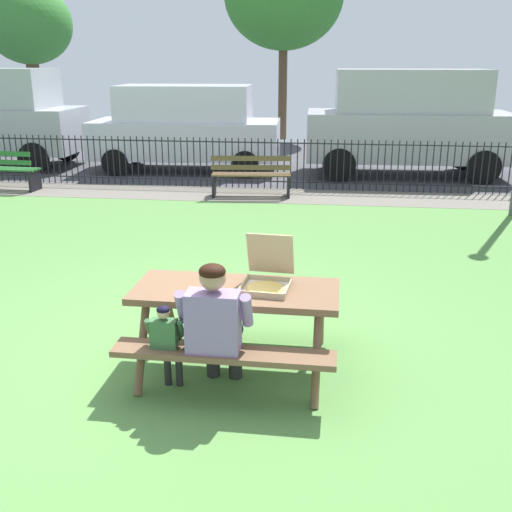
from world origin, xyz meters
TOP-DOWN VIEW (x-y plane):
  - ground at (0.00, 1.82)m, footprint 28.00×11.65m
  - cobblestone_walkway at (0.00, 6.95)m, footprint 28.00×1.40m
  - street_asphalt at (0.00, 11.34)m, footprint 28.00×7.39m
  - picnic_table_foreground at (0.59, -0.34)m, footprint 1.82×1.50m
  - pizza_box_open at (0.86, -0.28)m, footprint 0.46×0.53m
  - adult_at_table at (0.50, -0.84)m, footprint 0.61×0.59m
  - child_at_table at (0.10, -0.87)m, footprint 0.31×0.30m
  - iron_fence_streetside at (0.00, 7.65)m, footprint 23.92×0.03m
  - park_bench_left at (-5.65, 6.81)m, footprint 1.62×0.55m
  - park_bench_center at (-0.25, 6.81)m, footprint 1.63×0.61m
  - parked_car_center at (-2.26, 9.63)m, footprint 4.67×2.11m
  - parked_car_right at (3.11, 9.63)m, footprint 4.75×2.18m
  - far_tree_left at (-9.41, 16.19)m, footprint 3.04×3.04m

SIDE VIEW (x-z plane):
  - ground at x=0.00m, z-range -0.02..0.00m
  - street_asphalt at x=0.00m, z-range -0.01..0.00m
  - cobblestone_walkway at x=0.00m, z-range -0.01..0.00m
  - park_bench_left at x=-5.65m, z-range -0.01..0.84m
  - park_bench_center at x=-0.25m, z-range -0.01..0.84m
  - child_at_table at x=0.10m, z-range 0.09..0.91m
  - iron_fence_streetside at x=0.00m, z-range 0.01..1.09m
  - picnic_table_foreground at x=0.59m, z-range 0.20..0.99m
  - adult_at_table at x=0.50m, z-range 0.06..1.25m
  - pizza_box_open at x=0.86m, z-range 0.63..1.09m
  - parked_car_center at x=-2.26m, z-range 0.06..2.14m
  - parked_car_right at x=3.11m, z-range 0.08..2.54m
  - far_tree_left at x=-9.41m, z-range 1.19..6.41m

